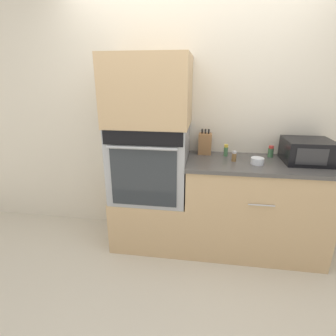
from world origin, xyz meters
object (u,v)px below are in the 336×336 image
microwave (307,151)px  knife_block (205,144)px  condiment_jar_near (226,150)px  condiment_jar_mid (234,156)px  wall_oven (150,162)px  condiment_jar_far (271,152)px  bowl (257,161)px

microwave → knife_block: size_ratio=1.61×
condiment_jar_near → condiment_jar_mid: size_ratio=1.19×
microwave → condiment_jar_mid: microwave is taller
microwave → condiment_jar_near: bearing=172.6°
wall_oven → microwave: size_ratio=1.78×
condiment_jar_far → bowl: bearing=-123.1°
condiment_jar_mid → condiment_jar_near: bearing=111.9°
condiment_jar_near → condiment_jar_mid: bearing=-68.1°
wall_oven → knife_block: (0.52, 0.21, 0.15)m
microwave → condiment_jar_far: (-0.28, 0.13, -0.05)m
bowl → condiment_jar_near: size_ratio=1.00×
wall_oven → condiment_jar_mid: (0.79, -0.01, 0.09)m
wall_oven → condiment_jar_mid: bearing=-0.6°
bowl → condiment_jar_mid: 0.21m
microwave → condiment_jar_far: bearing=155.9°
knife_block → condiment_jar_far: (0.64, -0.02, -0.05)m
wall_oven → bowl: wall_oven is taller
wall_oven → condiment_jar_mid: wall_oven is taller
wall_oven → condiment_jar_near: wall_oven is taller
wall_oven → bowl: bearing=-3.8°
condiment_jar_far → wall_oven: bearing=-170.7°
microwave → condiment_jar_far: 0.32m
knife_block → bowl: 0.55m
condiment_jar_mid → microwave: bearing=6.2°
bowl → condiment_jar_far: bearing=56.9°
condiment_jar_far → microwave: bearing=-24.1°
condiment_jar_mid → bowl: bearing=-16.2°
condiment_jar_mid → condiment_jar_far: condiment_jar_far is taller
knife_block → condiment_jar_far: 0.64m
wall_oven → microwave: (1.44, 0.06, 0.15)m
condiment_jar_near → microwave: bearing=-7.4°
bowl → wall_oven: bearing=176.2°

